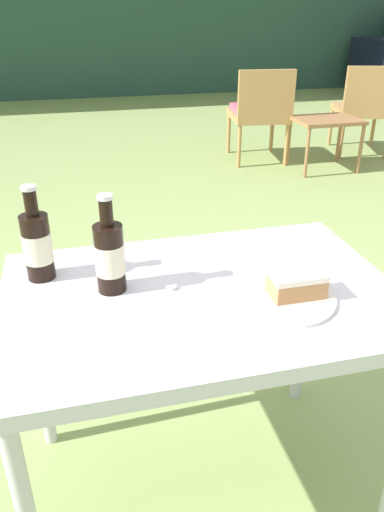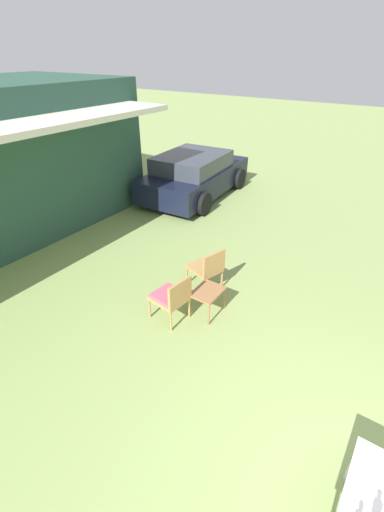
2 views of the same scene
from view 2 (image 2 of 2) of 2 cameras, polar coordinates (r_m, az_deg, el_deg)
name	(u,v)px [view 2 (image 2 of 2)]	position (r m, az deg, el deg)	size (l,w,h in m)	color
parked_car	(195,175)	(10.56, 0.43, 13.33)	(3.99, 2.30, 1.29)	black
wicker_chair_cushioned	(172,296)	(5.55, -3.41, -6.70)	(0.55, 0.61, 0.84)	#B2844C
wicker_chair_plain	(208,267)	(6.25, 2.63, -1.85)	(0.63, 0.67, 0.84)	#B2844C
garden_side_table	(208,294)	(5.73, 2.61, -6.27)	(0.55, 0.43, 0.45)	#996B42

